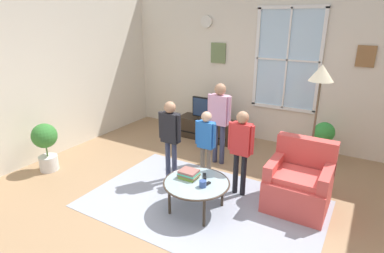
# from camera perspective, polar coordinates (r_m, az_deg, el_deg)

# --- Properties ---
(ground_plane) EXTENTS (6.48, 6.39, 0.02)m
(ground_plane) POSITION_cam_1_polar(r_m,az_deg,el_deg) (4.20, -1.26, -14.98)
(ground_plane) COLOR #9E7A56
(back_wall) EXTENTS (5.88, 0.17, 2.91)m
(back_wall) POSITION_cam_1_polar(r_m,az_deg,el_deg) (6.23, 13.50, 10.56)
(back_wall) COLOR beige
(back_wall) RESTS_ON ground_plane
(side_wall_left) EXTENTS (0.12, 5.79, 2.91)m
(side_wall_left) POSITION_cam_1_polar(r_m,az_deg,el_deg) (5.74, -28.00, 8.06)
(side_wall_left) COLOR beige
(side_wall_left) RESTS_ON ground_plane
(area_rug) EXTENTS (3.05, 1.94, 0.01)m
(area_rug) POSITION_cam_1_polar(r_m,az_deg,el_deg) (4.29, 1.89, -13.87)
(area_rug) COLOR #999EAD
(area_rug) RESTS_ON ground_plane
(tv_stand) EXTENTS (1.18, 0.46, 0.41)m
(tv_stand) POSITION_cam_1_polar(r_m,az_deg,el_deg) (6.38, 2.66, -0.38)
(tv_stand) COLOR #2D2319
(tv_stand) RESTS_ON ground_plane
(television) EXTENTS (0.64, 0.08, 0.43)m
(television) POSITION_cam_1_polar(r_m,az_deg,el_deg) (6.24, 2.71, 3.37)
(television) COLOR #4C4C4C
(television) RESTS_ON tv_stand
(armchair) EXTENTS (0.76, 0.74, 0.87)m
(armchair) POSITION_cam_1_polar(r_m,az_deg,el_deg) (4.33, 18.90, -9.78)
(armchair) COLOR #D14C47
(armchair) RESTS_ON ground_plane
(coffee_table) EXTENTS (0.84, 0.84, 0.41)m
(coffee_table) POSITION_cam_1_polar(r_m,az_deg,el_deg) (3.98, 0.82, -10.36)
(coffee_table) COLOR #99B2B7
(coffee_table) RESTS_ON ground_plane
(book_stack) EXTENTS (0.25, 0.19, 0.10)m
(book_stack) POSITION_cam_1_polar(r_m,az_deg,el_deg) (4.05, -0.59, -8.64)
(book_stack) COLOR #82AE36
(book_stack) RESTS_ON coffee_table
(cup) EXTENTS (0.09, 0.09, 0.08)m
(cup) POSITION_cam_1_polar(r_m,az_deg,el_deg) (3.85, 1.97, -10.40)
(cup) COLOR #334C8C
(cup) RESTS_ON coffee_table
(remote_near_books) EXTENTS (0.11, 0.14, 0.02)m
(remote_near_books) POSITION_cam_1_polar(r_m,az_deg,el_deg) (4.09, 2.31, -9.04)
(remote_near_books) COLOR black
(remote_near_books) RESTS_ON coffee_table
(remote_near_cup) EXTENTS (0.07, 0.15, 0.02)m
(remote_near_cup) POSITION_cam_1_polar(r_m,az_deg,el_deg) (3.90, 2.60, -10.49)
(remote_near_cup) COLOR black
(remote_near_cup) RESTS_ON coffee_table
(person_red_shirt) EXTENTS (0.36, 0.17, 1.21)m
(person_red_shirt) POSITION_cam_1_polar(r_m,az_deg,el_deg) (4.22, 8.95, -3.13)
(person_red_shirt) COLOR black
(person_red_shirt) RESTS_ON ground_plane
(person_blue_shirt) EXTENTS (0.33, 0.15, 1.10)m
(person_blue_shirt) POSITION_cam_1_polar(r_m,az_deg,el_deg) (4.53, 2.57, -2.26)
(person_blue_shirt) COLOR #726656
(person_blue_shirt) RESTS_ON ground_plane
(person_pink_shirt) EXTENTS (0.41, 0.19, 1.37)m
(person_pink_shirt) POSITION_cam_1_polar(r_m,az_deg,el_deg) (5.10, 5.04, 2.18)
(person_pink_shirt) COLOR #333851
(person_pink_shirt) RESTS_ON ground_plane
(person_black_shirt) EXTENTS (0.37, 0.17, 1.23)m
(person_black_shirt) POSITION_cam_1_polar(r_m,az_deg,el_deg) (4.55, -3.96, -1.06)
(person_black_shirt) COLOR #333851
(person_black_shirt) RESTS_ON ground_plane
(potted_plant_by_window) EXTENTS (0.34, 0.34, 0.70)m
(potted_plant_by_window) POSITION_cam_1_polar(r_m,az_deg,el_deg) (5.73, 22.78, -2.28)
(potted_plant_by_window) COLOR #9E6B4C
(potted_plant_by_window) RESTS_ON ground_plane
(potted_plant_corner) EXTENTS (0.39, 0.39, 0.79)m
(potted_plant_corner) POSITION_cam_1_polar(r_m,az_deg,el_deg) (5.47, -25.15, -2.72)
(potted_plant_corner) COLOR silver
(potted_plant_corner) RESTS_ON ground_plane
(floor_lamp) EXTENTS (0.32, 0.32, 1.78)m
(floor_lamp) POSITION_cam_1_polar(r_m,az_deg,el_deg) (4.47, 22.29, 6.80)
(floor_lamp) COLOR black
(floor_lamp) RESTS_ON ground_plane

